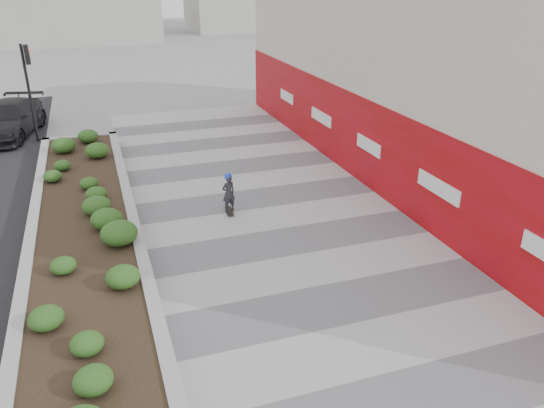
{
  "coord_description": "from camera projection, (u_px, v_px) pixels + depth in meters",
  "views": [
    {
      "loc": [
        -4.84,
        -7.34,
        7.04
      ],
      "look_at": [
        -0.5,
        5.27,
        1.1
      ],
      "focal_mm": 35.0,
      "sensor_mm": 36.0,
      "label": 1
    }
  ],
  "objects": [
    {
      "name": "building",
      "position": [
        436.0,
        62.0,
        18.85
      ],
      "size": [
        6.04,
        24.08,
        8.0
      ],
      "color": "beige",
      "rests_on": "ground"
    },
    {
      "name": "walkway",
      "position": [
        320.0,
        276.0,
        13.23
      ],
      "size": [
        8.0,
        36.0,
        0.01
      ],
      "primitive_type": "cube",
      "color": "#A8A8AD",
      "rests_on": "ground"
    },
    {
      "name": "manhole_cover",
      "position": [
        338.0,
        273.0,
        13.38
      ],
      "size": [
        0.44,
        0.44,
        0.01
      ],
      "primitive_type": "cylinder",
      "color": "#595654",
      "rests_on": "ground"
    },
    {
      "name": "planter",
      "position": [
        84.0,
        226.0,
        14.88
      ],
      "size": [
        3.0,
        18.0,
        0.9
      ],
      "color": "#9E9EA0",
      "rests_on": "ground"
    },
    {
      "name": "ground",
      "position": [
        381.0,
        351.0,
        10.64
      ],
      "size": [
        160.0,
        160.0,
        0.0
      ],
      "primitive_type": "plane",
      "color": "gray",
      "rests_on": "ground"
    },
    {
      "name": "skateboarder",
      "position": [
        229.0,
        193.0,
        16.4
      ],
      "size": [
        0.5,
        0.74,
        1.35
      ],
      "rotation": [
        0.0,
        0.0,
        -0.12
      ],
      "color": "beige",
      "rests_on": "ground"
    },
    {
      "name": "car_dark",
      "position": [
        9.0,
        119.0,
        24.05
      ],
      "size": [
        3.33,
        5.67,
        1.54
      ],
      "primitive_type": "imported",
      "rotation": [
        0.0,
        0.0,
        -0.23
      ],
      "color": "black",
      "rests_on": "ground"
    },
    {
      "name": "traffic_signal_near",
      "position": [
        29.0,
        79.0,
        22.48
      ],
      "size": [
        0.33,
        0.28,
        4.2
      ],
      "color": "black",
      "rests_on": "ground"
    }
  ]
}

